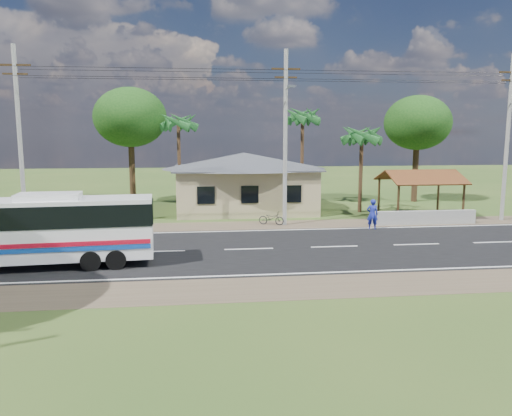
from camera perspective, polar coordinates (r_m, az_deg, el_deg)
The scene contains 14 objects.
ground at distance 25.63m, azimuth -0.83°, elevation -4.74°, with size 120.00×120.00×0.00m, color #2B491A.
road at distance 25.63m, azimuth -0.83°, elevation -4.72°, with size 120.00×16.00×0.03m.
house at distance 38.11m, azimuth -1.35°, elevation 3.71°, with size 12.40×10.00×5.00m.
waiting_shed at distance 36.89m, azimuth 18.27°, elevation 3.24°, with size 5.20×4.48×3.35m.
concrete_barrier at distance 34.14m, azimuth 18.61°, elevation -1.04°, with size 7.00×0.30×0.90m, color #9E9E99.
utility_poles at distance 31.72m, azimuth 2.78°, elevation 8.35°, with size 32.80×2.22×11.00m.
palm_near at distance 37.77m, azimuth 12.01°, elevation 8.14°, with size 2.80×2.80×6.70m.
palm_mid at distance 41.21m, azimuth 5.35°, elevation 10.33°, with size 2.80×2.80×8.20m.
palm_far at distance 40.83m, azimuth -8.87°, elevation 9.61°, with size 2.80×2.80×7.70m.
tree_behind_house at distance 43.16m, azimuth -14.18°, elevation 9.98°, with size 6.00×6.00×9.61m.
tree_behind_shed at distance 44.82m, azimuth 17.98°, elevation 9.21°, with size 5.60×5.60×9.02m.
coach_bus at distance 23.97m, azimuth -24.49°, elevation -1.86°, with size 10.79×3.02×3.31m.
motorcycle at distance 32.24m, azimuth 1.76°, elevation -1.17°, with size 0.58×1.65×0.87m, color black.
person at distance 31.43m, azimuth 13.16°, elevation -0.71°, with size 0.69×0.45×1.89m, color #1B2596.
Camera 1 is at (-2.54, -24.80, 5.96)m, focal length 35.00 mm.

